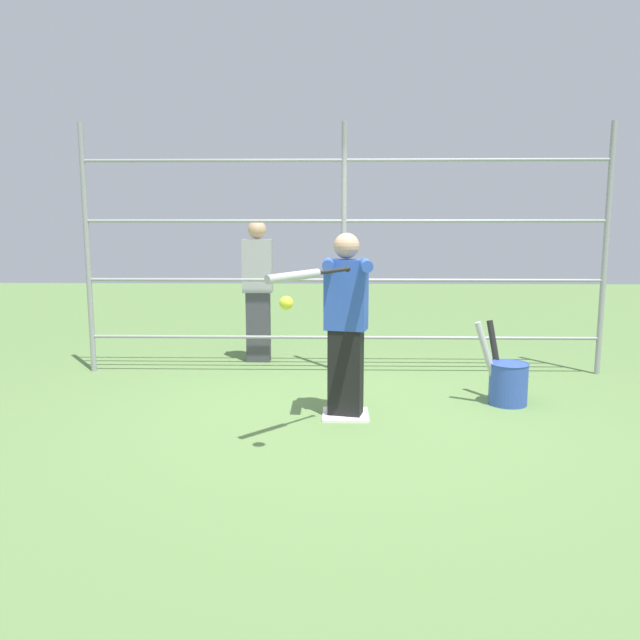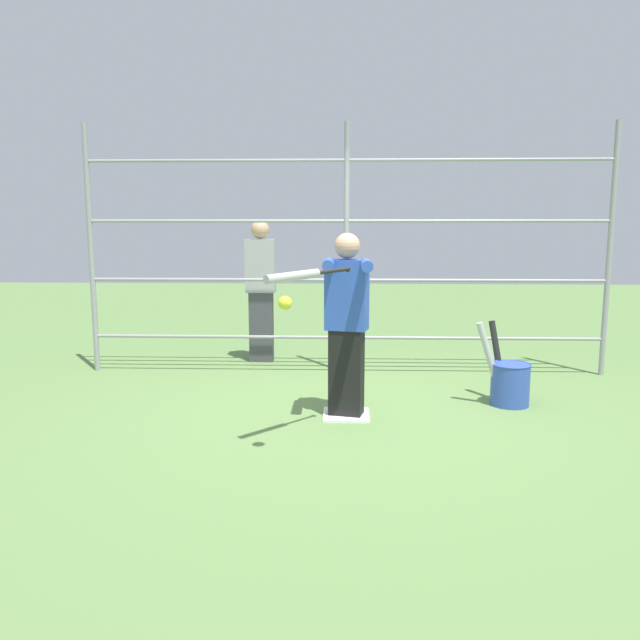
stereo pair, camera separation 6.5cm
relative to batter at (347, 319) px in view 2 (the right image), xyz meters
The scene contains 8 objects.
ground_plane 0.86m from the batter, 90.00° to the right, with size 24.00×24.00×0.00m, color #608447.
home_plate 0.85m from the batter, 90.00° to the right, with size 0.40×0.40×0.02m.
fence_backstop 1.69m from the batter, 90.00° to the right, with size 5.74×0.06×2.74m.
batter is the anchor object (origin of this frame).
baseball_bat_swinging 0.94m from the batter, 65.68° to the left, with size 0.61×0.63×0.09m.
softball_in_flight 1.19m from the batter, 68.34° to the left, with size 0.10×0.10×0.10m.
bat_bucket 1.68m from the batter, 164.53° to the right, with size 0.52×0.50×0.78m.
bystander_behind_fence 2.41m from the batter, 64.93° to the right, with size 0.35×0.22×1.70m.
Camera 2 is at (0.03, 5.26, 1.67)m, focal length 35.00 mm.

